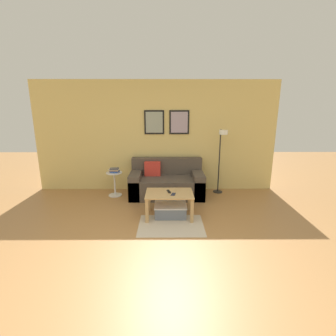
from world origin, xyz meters
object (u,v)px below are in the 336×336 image
cell_phone (173,194)px  couch (167,183)px  coffee_table (169,197)px  remote_control (169,192)px  storage_bin (170,210)px  side_table (115,182)px  floor_lamp (221,150)px  book_stack (114,170)px

cell_phone → couch: bearing=108.3°
coffee_table → remote_control: 0.11m
storage_bin → side_table: 1.65m
coffee_table → remote_control: remote_control is taller
coffee_table → couch: bearing=92.6°
couch → side_table: (-1.17, -0.02, 0.04)m
couch → remote_control: couch is taller
floor_lamp → book_stack: bearing=-178.7°
side_table → floor_lamp: bearing=1.4°
remote_control → floor_lamp: bearing=26.4°
storage_bin → side_table: bearing=139.4°
side_table → cell_phone: side_table is taller
remote_control → cell_phone: 0.15m
coffee_table → book_stack: size_ratio=3.48×
remote_control → storage_bin: bearing=-54.6°
side_table → remote_control: (1.21, -1.04, 0.14)m
coffee_table → cell_phone: size_ratio=6.09×
book_stack → cell_phone: bearing=-42.3°
storage_bin → remote_control: remote_control is taller
couch → floor_lamp: size_ratio=1.10×
book_stack → couch: bearing=1.0°
floor_lamp → book_stack: (-2.37, -0.05, -0.44)m
storage_bin → floor_lamp: bearing=44.6°
couch → remote_control: 1.08m
coffee_table → book_stack: (-1.21, 1.09, 0.23)m
couch → floor_lamp: (1.21, 0.03, 0.75)m
side_table → coffee_table: bearing=-41.7°
book_stack → remote_control: bearing=-40.9°
coffee_table → remote_control: bearing=99.0°
floor_lamp → remote_control: (-1.16, -1.10, -0.57)m
book_stack → floor_lamp: bearing=1.3°
floor_lamp → remote_control: floor_lamp is taller
couch → coffee_table: 1.11m
coffee_table → side_table: (-1.22, 1.09, -0.04)m
side_table → book_stack: book_stack is taller
storage_bin → remote_control: size_ratio=3.91×
remote_control → couch: bearing=75.3°
remote_control → book_stack: bearing=122.1°
couch → coffee_table: (0.05, -1.11, 0.07)m
couch → book_stack: (-1.16, -0.02, 0.30)m
coffee_table → side_table: side_table is taller
couch → side_table: size_ratio=2.99×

